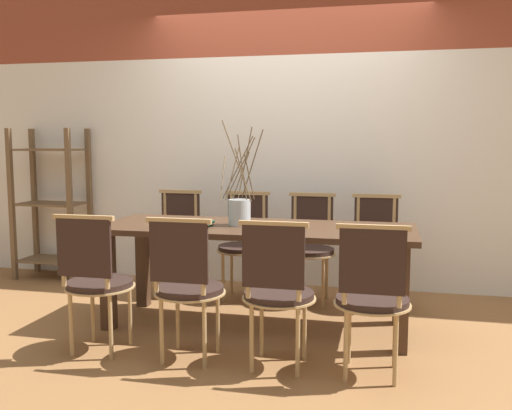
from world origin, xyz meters
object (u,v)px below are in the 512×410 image
book_stack (195,223)px  chair_far_center (310,243)px  chair_near_center (278,288)px  vase_centerpiece (239,210)px  dining_table (256,241)px  shelving_rack (51,204)px

book_stack → chair_far_center: bearing=48.7°
chair_near_center → vase_centerpiece: (-0.42, 0.73, 0.36)m
dining_table → book_stack: (-0.43, -0.09, 0.12)m
dining_table → chair_near_center: (0.30, -0.73, -0.14)m
book_stack → shelving_rack: shelving_rack is taller
dining_table → chair_far_center: bearing=68.3°
vase_centerpiece → book_stack: size_ratio=3.00×
chair_far_center → book_stack: (-0.72, -0.81, 0.26)m
dining_table → shelving_rack: size_ratio=1.54×
chair_far_center → vase_centerpiece: size_ratio=1.21×
book_stack → chair_near_center: bearing=-41.6°
book_stack → shelving_rack: (-1.85, 1.08, -0.03)m
chair_far_center → book_stack: size_ratio=3.63×
vase_centerpiece → book_stack: (-0.30, -0.08, -0.10)m
chair_far_center → shelving_rack: bearing=-5.9°
vase_centerpiece → book_stack: 0.33m
chair_far_center → dining_table: bearing=68.3°
chair_near_center → vase_centerpiece: size_ratio=1.21×
dining_table → shelving_rack: shelving_rack is taller
vase_centerpiece → chair_near_center: bearing=-60.0°
chair_near_center → shelving_rack: bearing=146.2°
chair_near_center → shelving_rack: (-2.57, 1.72, 0.23)m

